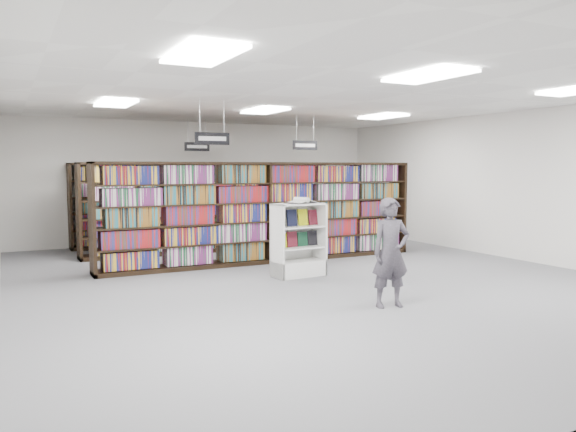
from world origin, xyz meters
name	(u,v)px	position (x,y,z in m)	size (l,w,h in m)	color
floor	(312,279)	(0.00, 0.00, 0.00)	(12.00, 12.00, 0.00)	#595A5F
ceiling	(312,98)	(0.00, 0.00, 3.20)	(10.00, 12.00, 0.10)	silver
wall_back	(204,182)	(0.00, 6.00, 1.60)	(10.00, 0.10, 3.20)	silver
wall_right	(512,185)	(5.00, 0.00, 1.60)	(0.10, 12.00, 3.20)	silver
bookshelf_row_near	(265,212)	(0.00, 2.00, 1.05)	(7.00, 0.60, 2.10)	black
bookshelf_row_mid	(231,206)	(0.00, 4.00, 1.05)	(7.00, 0.60, 2.10)	black
bookshelf_row_far	(208,202)	(0.00, 5.70, 1.05)	(7.00, 0.60, 2.10)	black
aisle_sign_left	(212,137)	(-1.50, 1.00, 2.53)	(0.65, 0.02, 0.80)	#B2B2B7
aisle_sign_right	(305,144)	(1.50, 3.00, 2.53)	(0.65, 0.02, 0.80)	#B2B2B7
aisle_sign_center	(197,146)	(-0.50, 5.00, 2.53)	(0.65, 0.02, 0.80)	#B2B2B7
troffer_front_left	(203,54)	(-3.00, -3.00, 3.16)	(0.60, 1.20, 0.04)	white
troffer_front_center	(428,76)	(0.00, -3.00, 3.16)	(0.60, 1.20, 0.04)	white
troffer_back_left	(115,103)	(-3.00, 2.00, 3.16)	(0.60, 1.20, 0.04)	white
troffer_back_center	(265,111)	(0.00, 2.00, 3.16)	(0.60, 1.20, 0.04)	white
troffer_back_right	(383,117)	(3.00, 2.00, 3.16)	(0.60, 1.20, 0.04)	white
endcap_display	(298,251)	(-0.10, 0.36, 0.46)	(1.00, 0.56, 1.34)	white
open_book	(302,201)	(-0.02, 0.34, 1.37)	(0.72, 0.56, 0.13)	black
shopper	(391,253)	(0.00, -2.29, 0.78)	(0.57, 0.37, 1.57)	#4C4852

